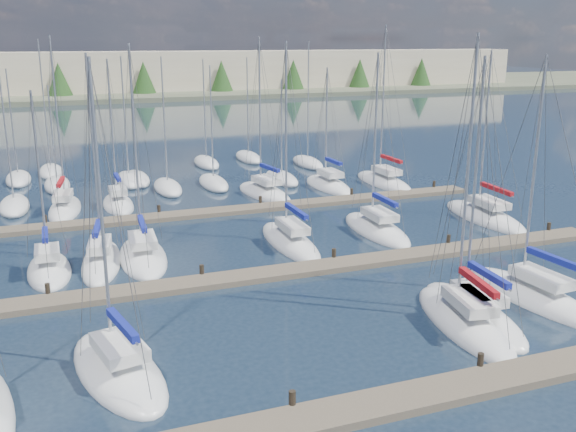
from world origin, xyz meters
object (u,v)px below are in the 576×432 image
object	(u,v)px
sailboat_p	(264,193)
sailboat_l	(376,229)
sailboat_q	(328,185)
sailboat_m	(484,216)
sailboat_c	(118,370)
sailboat_e	(473,313)
sailboat_o	(118,204)
sailboat_j	(143,257)
sailboat_d	(463,321)
sailboat_f	(533,296)
sailboat_i	(101,261)
sailboat_h	(49,270)
sailboat_k	(290,242)
sailboat_n	(65,209)
sailboat_r	(384,182)

from	to	relation	value
sailboat_p	sailboat_l	distance (m)	13.50
sailboat_q	sailboat_m	distance (m)	15.10
sailboat_c	sailboat_e	world-z (taller)	sailboat_c
sailboat_o	sailboat_j	bearing A→B (deg)	-90.93
sailboat_d	sailboat_c	size ratio (longest dim) A/B	1.07
sailboat_o	sailboat_f	bearing A→B (deg)	-57.34
sailboat_e	sailboat_l	bearing A→B (deg)	84.82
sailboat_e	sailboat_j	bearing A→B (deg)	138.55
sailboat_i	sailboat_c	bearing A→B (deg)	-83.22
sailboat_q	sailboat_e	size ratio (longest dim) A/B	0.87
sailboat_f	sailboat_h	distance (m)	26.33
sailboat_e	sailboat_q	bearing A→B (deg)	84.43
sailboat_k	sailboat_p	bearing A→B (deg)	79.03
sailboat_n	sailboat_p	distance (m)	16.13
sailboat_j	sailboat_n	bearing A→B (deg)	109.70
sailboat_p	sailboat_o	distance (m)	12.11
sailboat_m	sailboat_c	size ratio (longest dim) A/B	0.99
sailboat_c	sailboat_r	bearing A→B (deg)	33.35
sailboat_q	sailboat_m	bearing A→B (deg)	-65.53
sailboat_e	sailboat_p	bearing A→B (deg)	97.41
sailboat_m	sailboat_j	bearing A→B (deg)	-175.93
sailboat_j	sailboat_f	size ratio (longest dim) A/B	1.04
sailboat_d	sailboat_o	distance (m)	30.74
sailboat_q	sailboat_r	size ratio (longest dim) A/B	0.76
sailboat_k	sailboat_j	bearing A→B (deg)	178.26
sailboat_o	sailboat_h	bearing A→B (deg)	-111.71
sailboat_l	sailboat_k	bearing A→B (deg)	-173.37
sailboat_p	sailboat_k	bearing A→B (deg)	-110.05
sailboat_n	sailboat_p	xyz separation A→B (m)	(16.12, -0.30, -0.01)
sailboat_h	sailboat_m	bearing A→B (deg)	1.83
sailboat_i	sailboat_d	bearing A→B (deg)	-34.88
sailboat_q	sailboat_e	xyz separation A→B (m)	(-4.89, -27.87, 0.01)
sailboat_p	sailboat_o	size ratio (longest dim) A/B	1.13
sailboat_j	sailboat_l	size ratio (longest dim) A/B	1.05
sailboat_q	sailboat_l	bearing A→B (deg)	-101.55
sailboat_r	sailboat_q	bearing A→B (deg)	174.06
sailboat_m	sailboat_k	bearing A→B (deg)	-174.09
sailboat_n	sailboat_h	distance (m)	14.04
sailboat_n	sailboat_h	size ratio (longest dim) A/B	1.27
sailboat_n	sailboat_e	bearing A→B (deg)	-49.19
sailboat_r	sailboat_l	world-z (taller)	sailboat_r
sailboat_r	sailboat_p	world-z (taller)	sailboat_r
sailboat_c	sailboat_f	bearing A→B (deg)	-10.98
sailboat_k	sailboat_m	size ratio (longest dim) A/B	1.05
sailboat_m	sailboat_l	bearing A→B (deg)	-175.78
sailboat_j	sailboat_l	xyz separation A→B (m)	(15.93, 0.18, -0.01)
sailboat_p	sailboat_i	xyz separation A→B (m)	(-14.54, -13.22, 0.01)
sailboat_d	sailboat_p	world-z (taller)	sailboat_d
sailboat_d	sailboat_e	world-z (taller)	sailboat_d
sailboat_f	sailboat_h	size ratio (longest dim) A/B	1.18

